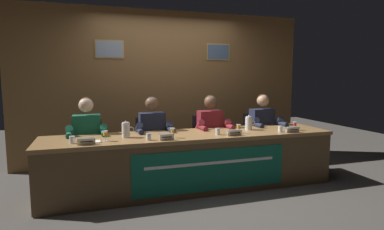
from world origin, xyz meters
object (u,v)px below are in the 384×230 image
(water_cup_center_right, at_px, (218,132))
(nameplate_far_right, at_px, (292,130))
(juice_glass_far_left, at_px, (105,134))
(nameplate_far_left, at_px, (86,141))
(juice_glass_far_right, at_px, (295,124))
(document_stack_far_left, at_px, (91,142))
(water_cup_center_left, at_px, (149,137))
(chair_center_right, at_px, (207,145))
(juice_glass_center_left, at_px, (173,131))
(panelist_far_left, at_px, (87,136))
(chair_far_left, at_px, (88,153))
(panelist_center_left, at_px, (153,133))
(panelist_far_right, at_px, (264,127))
(water_cup_far_right, at_px, (280,129))
(water_cup_far_left, at_px, (72,140))
(chair_center_left, at_px, (151,149))
(nameplate_center_left, at_px, (167,137))
(chair_far_right, at_px, (258,141))
(panelist_center_right, at_px, (212,129))
(nameplate_center_right, at_px, (234,133))
(juice_glass_center_right, at_px, (238,127))
(conference_table, at_px, (195,152))
(water_pitcher_right_side, at_px, (249,123))
(water_pitcher_left_side, at_px, (126,130))

(water_cup_center_right, relative_size, nameplate_far_right, 0.43)
(juice_glass_far_left, bearing_deg, nameplate_far_right, -3.88)
(nameplate_far_left, distance_m, juice_glass_far_right, 2.79)
(document_stack_far_left, bearing_deg, nameplate_far_right, -3.12)
(water_cup_center_left, height_order, juice_glass_far_right, juice_glass_far_right)
(chair_center_right, bearing_deg, juice_glass_far_right, -37.89)
(juice_glass_center_left, bearing_deg, panelist_far_left, 148.64)
(chair_far_left, distance_m, juice_glass_center_left, 1.35)
(panelist_center_left, distance_m, panelist_far_right, 1.77)
(chair_center_right, bearing_deg, panelist_center_left, -167.36)
(water_cup_far_right, bearing_deg, water_cup_far_left, 178.64)
(panelist_center_left, bearing_deg, chair_center_left, 90.00)
(nameplate_center_left, bearing_deg, chair_far_left, 134.45)
(panelist_far_left, distance_m, chair_far_right, 2.68)
(chair_far_left, height_order, panelist_center_left, panelist_center_left)
(juice_glass_far_left, distance_m, juice_glass_center_left, 0.80)
(panelist_center_right, relative_size, nameplate_center_right, 6.26)
(water_cup_far_right, bearing_deg, juice_glass_far_right, 12.21)
(panelist_center_right, xyz_separation_m, water_cup_far_right, (0.75, -0.65, 0.07))
(water_cup_far_left, relative_size, chair_far_right, 0.10)
(panelist_center_left, xyz_separation_m, document_stack_far_left, (-0.84, -0.59, 0.04))
(water_cup_far_left, xyz_separation_m, juice_glass_center_right, (2.07, -0.00, 0.05))
(juice_glass_far_left, distance_m, nameplate_center_left, 0.72)
(juice_glass_center_right, xyz_separation_m, chair_far_right, (0.74, 0.79, -0.39))
(chair_center_right, relative_size, panelist_far_right, 0.73)
(nameplate_far_left, distance_m, document_stack_far_left, 0.14)
(conference_table, xyz_separation_m, water_pitcher_right_side, (0.86, 0.17, 0.32))
(nameplate_center_right, relative_size, water_cup_far_right, 2.28)
(water_cup_far_left, height_order, juice_glass_far_right, juice_glass_far_right)
(juice_glass_far_right, distance_m, document_stack_far_left, 2.74)
(chair_center_left, bearing_deg, water_pitcher_left_side, -124.59)
(water_cup_far_left, height_order, panelist_center_right, panelist_center_right)
(chair_center_left, bearing_deg, juice_glass_center_right, -37.40)
(conference_table, distance_m, water_cup_far_right, 1.22)
(chair_far_right, height_order, nameplate_far_right, chair_far_right)
(chair_center_left, xyz_separation_m, water_pitcher_right_side, (1.31, -0.55, 0.40))
(nameplate_center_left, relative_size, document_stack_far_left, 0.81)
(water_cup_far_left, xyz_separation_m, document_stack_far_left, (0.20, -0.00, -0.03))
(water_pitcher_left_side, bearing_deg, panelist_center_left, 44.34)
(nameplate_center_right, height_order, nameplate_far_right, same)
(water_cup_far_left, xyz_separation_m, water_pitcher_left_side, (0.62, 0.18, 0.06))
(water_cup_far_left, relative_size, chair_center_right, 0.10)
(nameplate_far_left, relative_size, panelist_center_right, 0.16)
(juice_glass_far_right, xyz_separation_m, water_cup_far_right, (-0.27, -0.06, -0.05))
(juice_glass_far_left, distance_m, panelist_center_left, 0.89)
(conference_table, relative_size, water_pitcher_left_side, 18.28)
(conference_table, relative_size, water_pitcher_right_side, 18.28)
(juice_glass_far_left, xyz_separation_m, juice_glass_far_right, (2.58, -0.03, 0.00))
(nameplate_far_left, bearing_deg, document_stack_far_left, 69.02)
(water_cup_far_left, distance_m, juice_glass_center_right, 2.07)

